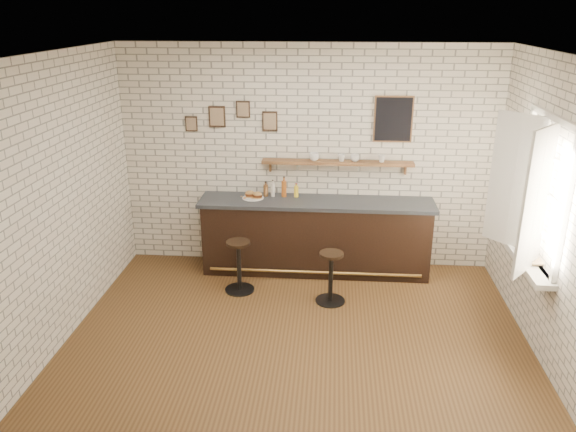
% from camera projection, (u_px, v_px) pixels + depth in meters
% --- Properties ---
extents(ground, '(5.00, 5.00, 0.00)m').
position_uv_depth(ground, '(297.00, 337.00, 6.17)').
color(ground, brown).
rests_on(ground, ground).
extents(bar_counter, '(3.10, 0.65, 1.01)m').
position_uv_depth(bar_counter, '(316.00, 236.00, 7.57)').
color(bar_counter, black).
rests_on(bar_counter, ground).
extents(sandwich_plate, '(0.28, 0.28, 0.01)m').
position_uv_depth(sandwich_plate, '(253.00, 198.00, 7.48)').
color(sandwich_plate, white).
rests_on(sandwich_plate, bar_counter).
extents(ciabatta_sandwich, '(0.24, 0.16, 0.08)m').
position_uv_depth(ciabatta_sandwich, '(254.00, 195.00, 7.47)').
color(ciabatta_sandwich, '#B08348').
rests_on(ciabatta_sandwich, sandwich_plate).
extents(potato_chips, '(0.26, 0.18, 0.00)m').
position_uv_depth(potato_chips, '(252.00, 197.00, 7.48)').
color(potato_chips, '#CE8F48').
rests_on(potato_chips, sandwich_plate).
extents(bitters_bottle_brown, '(0.06, 0.06, 0.20)m').
position_uv_depth(bitters_bottle_brown, '(266.00, 190.00, 7.54)').
color(bitters_bottle_brown, brown).
rests_on(bitters_bottle_brown, bar_counter).
extents(bitters_bottle_white, '(0.06, 0.06, 0.23)m').
position_uv_depth(bitters_bottle_white, '(273.00, 190.00, 7.53)').
color(bitters_bottle_white, beige).
rests_on(bitters_bottle_white, bar_counter).
extents(bitters_bottle_amber, '(0.07, 0.07, 0.28)m').
position_uv_depth(bitters_bottle_amber, '(284.00, 188.00, 7.51)').
color(bitters_bottle_amber, '#A7531B').
rests_on(bitters_bottle_amber, bar_counter).
extents(condiment_bottle_yellow, '(0.06, 0.06, 0.19)m').
position_uv_depth(condiment_bottle_yellow, '(296.00, 191.00, 7.51)').
color(condiment_bottle_yellow, yellow).
rests_on(condiment_bottle_yellow, bar_counter).
extents(bar_stool_left, '(0.38, 0.38, 0.68)m').
position_uv_depth(bar_stool_left, '(239.00, 264.00, 7.06)').
color(bar_stool_left, black).
rests_on(bar_stool_left, ground).
extents(bar_stool_right, '(0.36, 0.36, 0.65)m').
position_uv_depth(bar_stool_right, '(331.00, 276.00, 6.79)').
color(bar_stool_right, black).
rests_on(bar_stool_right, ground).
extents(wall_shelf, '(2.00, 0.18, 0.18)m').
position_uv_depth(wall_shelf, '(337.00, 163.00, 7.40)').
color(wall_shelf, brown).
rests_on(wall_shelf, ground).
extents(shelf_cup_a, '(0.16, 0.16, 0.11)m').
position_uv_depth(shelf_cup_a, '(314.00, 157.00, 7.39)').
color(shelf_cup_a, white).
rests_on(shelf_cup_a, wall_shelf).
extents(shelf_cup_b, '(0.13, 0.13, 0.09)m').
position_uv_depth(shelf_cup_b, '(342.00, 158.00, 7.37)').
color(shelf_cup_b, white).
rests_on(shelf_cup_b, wall_shelf).
extents(shelf_cup_c, '(0.13, 0.13, 0.09)m').
position_uv_depth(shelf_cup_c, '(355.00, 158.00, 7.35)').
color(shelf_cup_c, white).
rests_on(shelf_cup_c, wall_shelf).
extents(shelf_cup_d, '(0.12, 0.12, 0.09)m').
position_uv_depth(shelf_cup_d, '(382.00, 159.00, 7.33)').
color(shelf_cup_d, white).
rests_on(shelf_cup_d, wall_shelf).
extents(back_wall_decor, '(2.96, 0.02, 0.56)m').
position_uv_depth(back_wall_decor, '(325.00, 119.00, 7.28)').
color(back_wall_decor, black).
rests_on(back_wall_decor, ground).
extents(window_sill, '(0.20, 1.35, 0.06)m').
position_uv_depth(window_sill, '(525.00, 259.00, 5.95)').
color(window_sill, white).
rests_on(window_sill, ground).
extents(casement_window, '(0.40, 1.30, 1.56)m').
position_uv_depth(casement_window, '(531.00, 191.00, 5.69)').
color(casement_window, white).
rests_on(casement_window, ground).
extents(book_lower, '(0.17, 0.23, 0.02)m').
position_uv_depth(book_lower, '(527.00, 260.00, 5.81)').
color(book_lower, tan).
rests_on(book_lower, window_sill).
extents(book_upper, '(0.18, 0.24, 0.02)m').
position_uv_depth(book_upper, '(529.00, 260.00, 5.78)').
color(book_upper, tan).
rests_on(book_upper, book_lower).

